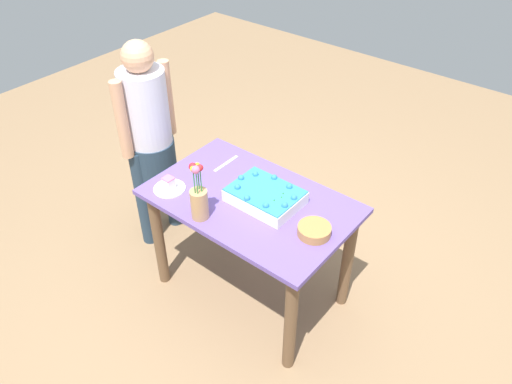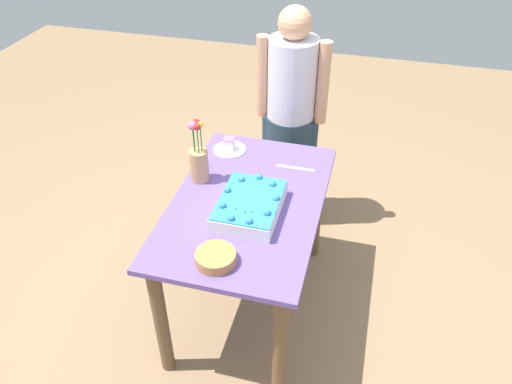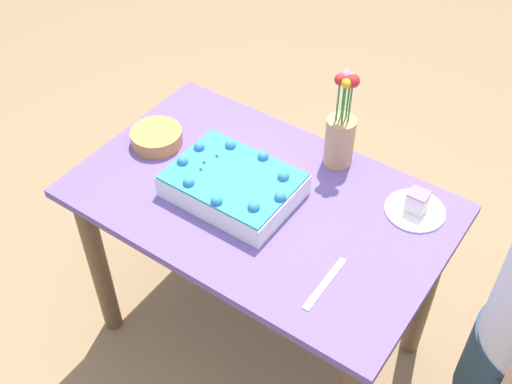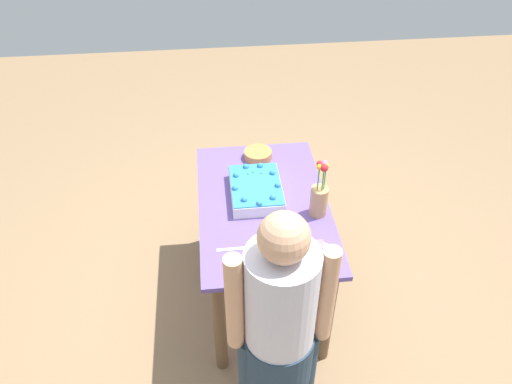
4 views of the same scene
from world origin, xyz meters
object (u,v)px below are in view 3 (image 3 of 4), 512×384
at_px(fruit_bowl, 157,137).
at_px(cake_knife, 325,284).
at_px(sheet_cake, 233,184).
at_px(serving_plate_with_slice, 416,206).
at_px(flower_vase, 340,133).

bearing_deg(fruit_bowl, cake_knife, -13.86).
height_order(sheet_cake, cake_knife, sheet_cake).
bearing_deg(cake_knife, fruit_bowl, 75.81).
relative_size(serving_plate_with_slice, cake_knife, 0.88).
distance_m(sheet_cake, flower_vase, 0.39).
bearing_deg(sheet_cake, flower_vase, 59.13).
xyz_separation_m(cake_knife, flower_vase, (-0.23, 0.47, 0.12)).
xyz_separation_m(flower_vase, fruit_bowl, (-0.56, -0.28, -0.10)).
bearing_deg(sheet_cake, cake_knife, -18.64).
relative_size(serving_plate_with_slice, flower_vase, 0.53).
height_order(sheet_cake, fruit_bowl, sheet_cake).
relative_size(sheet_cake, serving_plate_with_slice, 2.11).
xyz_separation_m(serving_plate_with_slice, flower_vase, (-0.32, 0.07, 0.10)).
distance_m(cake_knife, flower_vase, 0.54).
height_order(sheet_cake, serving_plate_with_slice, sheet_cake).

